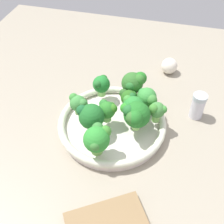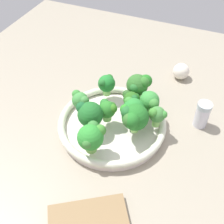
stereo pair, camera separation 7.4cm
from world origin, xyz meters
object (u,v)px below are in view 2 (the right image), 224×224
object	(u,v)px
broccoli_floret_0	(133,119)
broccoli_floret_5	(133,109)
broccoli_floret_2	(80,100)
broccoli_floret_6	(108,109)
garlic_bulb	(181,71)
broccoli_floret_4	(90,114)
pepper_shaker	(202,114)
bowl	(112,124)
broccoli_floret_3	(91,137)
broccoli_floret_1	(132,99)
broccoli_floret_10	(157,115)
broccoli_floret_7	(107,84)
broccoli_floret_8	(150,101)
broccoli_floret_9	(139,85)

from	to	relation	value
broccoli_floret_0	broccoli_floret_5	xyz separation A→B (cm)	(4.28, 1.59, -1.19)
broccoli_floret_2	broccoli_floret_6	distance (cm)	8.08
broccoli_floret_0	garlic_bulb	size ratio (longest dim) A/B	1.57
broccoli_floret_6	garlic_bulb	bearing A→B (deg)	-24.20
broccoli_floret_4	broccoli_floret_0	bearing A→B (deg)	-81.00
broccoli_floret_4	pepper_shaker	bearing A→B (deg)	-60.77
broccoli_floret_5	broccoli_floret_0	bearing A→B (deg)	-159.59
bowl	broccoli_floret_3	xyz separation A→B (cm)	(-10.77, 0.73, 6.22)
broccoli_floret_0	broccoli_floret_1	distance (cm)	9.20
broccoli_floret_5	broccoli_floret_10	distance (cm)	6.26
bowl	broccoli_floret_0	bearing A→B (deg)	-108.27
broccoli_floret_3	garlic_bulb	world-z (taller)	broccoli_floret_3
broccoli_floret_7	garlic_bulb	xyz separation A→B (cm)	(20.21, -17.45, -4.63)
broccoli_floret_3	garlic_bulb	xyz separation A→B (cm)	(40.12, -12.71, -5.36)
broccoli_floret_1	broccoli_floret_8	size ratio (longest dim) A/B	0.86
broccoli_floret_6	garlic_bulb	xyz separation A→B (cm)	(29.38, -13.20, -4.43)
broccoli_floret_9	broccoli_floret_0	bearing A→B (deg)	-166.90
bowl	broccoli_floret_7	size ratio (longest dim) A/B	4.60
broccoli_floret_0	broccoli_floret_5	size ratio (longest dim) A/B	1.21
bowl	broccoli_floret_0	xyz separation A→B (cm)	(-2.15, -6.50, 6.89)
broccoli_floret_3	pepper_shaker	world-z (taller)	broccoli_floret_3
broccoli_floret_1	broccoli_floret_10	bearing A→B (deg)	-114.31
broccoli_floret_2	pepper_shaker	size ratio (longest dim) A/B	0.75
broccoli_floret_6	broccoli_floret_4	bearing A→B (deg)	139.94
broccoli_floret_7	broccoli_floret_9	world-z (taller)	broccoli_floret_9
broccoli_floret_7	garlic_bulb	distance (cm)	27.10
garlic_bulb	broccoli_floret_1	bearing A→B (deg)	159.05
broccoli_floret_10	broccoli_floret_1	bearing A→B (deg)	65.69
broccoli_floret_3	broccoli_floret_5	bearing A→B (deg)	-23.63
broccoli_floret_1	garlic_bulb	world-z (taller)	broccoli_floret_1
bowl	broccoli_floret_5	bearing A→B (deg)	-66.56
broccoli_floret_10	pepper_shaker	world-z (taller)	broccoli_floret_10
broccoli_floret_0	broccoli_floret_6	world-z (taller)	broccoli_floret_0
bowl	broccoli_floret_9	bearing A→B (deg)	-17.19
broccoli_floret_2	broccoli_floret_7	world-z (taller)	broccoli_floret_7
broccoli_floret_4	broccoli_floret_7	size ratio (longest dim) A/B	1.18
garlic_bulb	pepper_shaker	distance (cm)	21.02
bowl	broccoli_floret_6	xyz separation A→B (cm)	(-0.03, 1.23, 5.29)
pepper_shaker	bowl	bearing A→B (deg)	116.39
bowl	broccoli_floret_9	xyz separation A→B (cm)	(11.08, -3.43, 6.49)
broccoli_floret_9	garlic_bulb	xyz separation A→B (cm)	(18.27, -8.55, -5.64)
broccoli_floret_5	pepper_shaker	distance (cm)	19.27
bowl	broccoli_floret_2	distance (cm)	10.75
bowl	broccoli_floret_10	size ratio (longest dim) A/B	4.66
bowl	broccoli_floret_8	world-z (taller)	broccoli_floret_8
broccoli_floret_1	broccoli_floret_6	distance (cm)	7.59
broccoli_floret_1	broccoli_floret_3	xyz separation A→B (cm)	(-16.97, 3.84, 1.19)
broccoli_floret_0	broccoli_floret_5	world-z (taller)	broccoli_floret_0
broccoli_floret_8	broccoli_floret_10	xyz separation A→B (cm)	(-4.34, -3.25, 0.25)
broccoli_floret_1	broccoli_floret_4	distance (cm)	12.64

